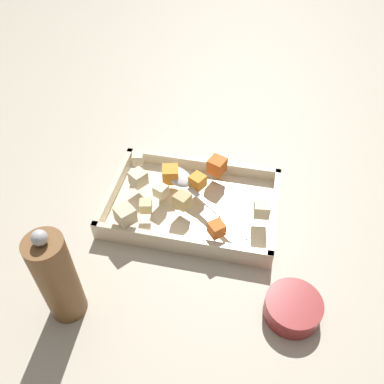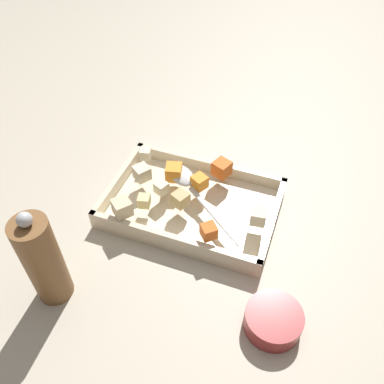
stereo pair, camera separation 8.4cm
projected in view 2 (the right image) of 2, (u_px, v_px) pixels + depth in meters
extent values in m
plane|color=#BCB29E|center=(195.00, 210.00, 0.88)|extent=(4.00, 4.00, 0.00)
cube|color=beige|center=(192.00, 207.00, 0.87)|extent=(0.35, 0.24, 0.01)
cube|color=beige|center=(172.00, 240.00, 0.78)|extent=(0.35, 0.01, 0.03)
cube|color=beige|center=(209.00, 166.00, 0.93)|extent=(0.35, 0.01, 0.03)
cube|color=beige|center=(119.00, 180.00, 0.90)|extent=(0.01, 0.24, 0.03)
cube|color=beige|center=(272.00, 222.00, 0.82)|extent=(0.01, 0.24, 0.03)
cube|color=orange|center=(174.00, 172.00, 0.87)|extent=(0.04, 0.04, 0.03)
cube|color=orange|center=(209.00, 231.00, 0.76)|extent=(0.04, 0.04, 0.03)
cube|color=orange|center=(222.00, 168.00, 0.88)|extent=(0.04, 0.04, 0.03)
cube|color=orange|center=(199.00, 182.00, 0.85)|extent=(0.04, 0.04, 0.03)
cube|color=beige|center=(161.00, 188.00, 0.85)|extent=(0.03, 0.03, 0.02)
cube|color=beige|center=(258.00, 216.00, 0.79)|extent=(0.03, 0.03, 0.03)
cube|color=tan|center=(180.00, 199.00, 0.82)|extent=(0.04, 0.04, 0.03)
cube|color=beige|center=(122.00, 207.00, 0.80)|extent=(0.05, 0.05, 0.03)
cube|color=beige|center=(146.00, 154.00, 0.92)|extent=(0.03, 0.03, 0.02)
cube|color=#E0CC89|center=(144.00, 201.00, 0.82)|extent=(0.03, 0.03, 0.02)
cube|color=beige|center=(142.00, 173.00, 0.87)|extent=(0.04, 0.04, 0.03)
ellipsoid|color=silver|center=(181.00, 175.00, 0.87)|extent=(0.09, 0.08, 0.02)
cube|color=silver|center=(214.00, 214.00, 0.81)|extent=(0.14, 0.11, 0.01)
cylinder|color=brown|center=(43.00, 261.00, 0.67)|extent=(0.06, 0.06, 0.19)
sphere|color=#B7B7BC|center=(24.00, 220.00, 0.60)|extent=(0.02, 0.02, 0.02)
cylinder|color=maroon|center=(273.00, 320.00, 0.68)|extent=(0.10, 0.10, 0.04)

